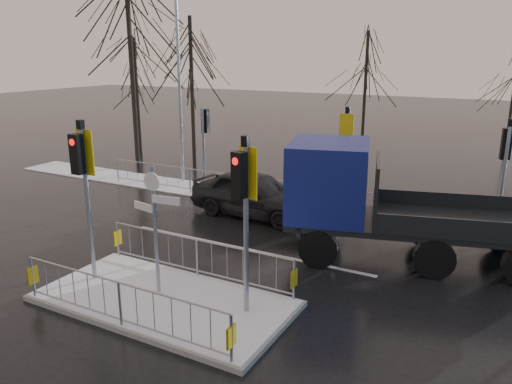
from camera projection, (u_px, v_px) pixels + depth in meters
The scene contains 12 objects.
ground at pixel (164, 303), 11.67m from camera, with size 120.00×120.00×0.00m, color black.
snow_verge at pixel (308, 206), 18.93m from camera, with size 30.00×2.00×0.04m, color white.
lane_markings at pixel (155, 309), 11.39m from camera, with size 8.00×11.38×0.01m.
traffic_island at pixel (163, 288), 11.58m from camera, with size 6.00×3.04×4.15m.
far_kerb_fixtures at pixel (310, 185), 18.10m from camera, with size 18.00×0.65×3.83m.
car_far_lane at pixel (255, 194), 17.71m from camera, with size 1.90×4.72×1.61m, color black.
flatbed_truck at pixel (364, 197), 13.99m from camera, with size 7.48×4.34×3.27m.
tree_near_a at pixel (130, 42), 24.15m from camera, with size 4.75×4.75×8.97m.
tree_near_b at pixel (191, 63), 24.53m from camera, with size 4.00×4.00×7.55m.
tree_near_c at pixel (136, 74), 27.62m from camera, with size 3.50×3.50×6.61m.
tree_far_a at pixel (366, 67), 29.88m from camera, with size 3.75×3.75×7.08m.
street_lamp_left at pixel (180, 80), 21.45m from camera, with size 1.25×0.18×8.20m.
Camera 1 is at (6.94, -8.21, 5.67)m, focal length 35.00 mm.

